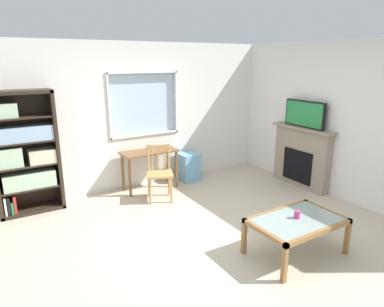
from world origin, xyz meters
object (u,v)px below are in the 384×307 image
desk_under_window (149,157)px  tv (305,114)px  sippy_cup (297,214)px  fireplace (301,157)px  coffee_table (297,224)px  bookshelf (24,154)px  plastic_drawer_unit (188,167)px  wooden_chair (159,172)px

desk_under_window → tv: (2.40, -1.29, 0.74)m
desk_under_window → sippy_cup: desk_under_window is taller
fireplace → coffee_table: (-1.84, -1.56, -0.16)m
bookshelf → desk_under_window: 1.99m
bookshelf → fireplace: bookshelf is taller
bookshelf → desk_under_window: (1.96, -0.11, -0.32)m
bookshelf → sippy_cup: bookshelf is taller
plastic_drawer_unit → tv: tv is taller
sippy_cup → coffee_table: bearing=-126.8°
wooden_chair → sippy_cup: (0.67, -2.31, 0.03)m
plastic_drawer_unit → sippy_cup: bearing=-94.4°
wooden_chair → fireplace: bearing=-17.3°
wooden_chair → tv: size_ratio=1.08×
bookshelf → coffee_table: size_ratio=1.68×
plastic_drawer_unit → sippy_cup: (-0.22, -2.87, 0.24)m
bookshelf → sippy_cup: bearing=-48.9°
bookshelf → sippy_cup: 3.92m
desk_under_window → plastic_drawer_unit: 0.89m
tv → desk_under_window: bearing=151.8°
bookshelf → plastic_drawer_unit: size_ratio=3.50×
coffee_table → tv: bearing=40.6°
fireplace → wooden_chair: bearing=162.7°
plastic_drawer_unit → sippy_cup: 2.89m
coffee_table → sippy_cup: 0.11m
desk_under_window → fireplace: (2.42, -1.29, -0.04)m
wooden_chair → plastic_drawer_unit: bearing=32.6°
tv → coffee_table: (-1.82, -1.56, -0.94)m
fireplace → plastic_drawer_unit: bearing=140.0°
desk_under_window → bookshelf: bearing=176.8°
sippy_cup → bookshelf: bearing=131.1°
plastic_drawer_unit → fireplace: (1.60, -1.34, 0.29)m
fireplace → coffee_table: fireplace is taller
fireplace → tv: (-0.02, 0.00, 0.78)m
plastic_drawer_unit → coffee_table: size_ratio=0.48×
coffee_table → bookshelf: bearing=130.7°
wooden_chair → bookshelf: bearing=161.8°
fireplace → tv: bearing=180.0°
tv → wooden_chair: bearing=162.6°
wooden_chair → sippy_cup: size_ratio=10.00×
desk_under_window → fireplace: fireplace is taller
plastic_drawer_unit → fireplace: size_ratio=0.42×
bookshelf → wooden_chair: (1.89, -0.62, -0.45)m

